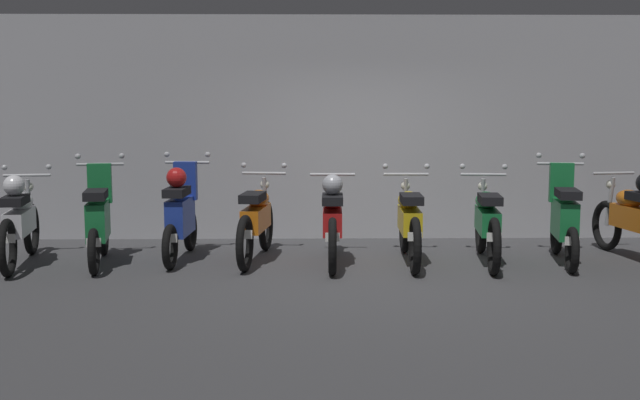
% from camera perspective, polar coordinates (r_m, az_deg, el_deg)
% --- Properties ---
extents(ground_plane, '(80.00, 80.00, 0.00)m').
position_cam_1_polar(ground_plane, '(8.84, 4.02, -5.35)').
color(ground_plane, '#424244').
extents(back_wall, '(16.28, 0.30, 3.10)m').
position_cam_1_polar(back_wall, '(11.03, 3.02, 5.27)').
color(back_wall, '#ADADB2').
rests_on(back_wall, ground).
extents(motorbike_slot_0, '(0.58, 1.94, 1.15)m').
position_cam_1_polar(motorbike_slot_0, '(9.82, -21.09, -1.42)').
color(motorbike_slot_0, black).
rests_on(motorbike_slot_0, ground).
extents(motorbike_slot_1, '(0.58, 1.67, 1.29)m').
position_cam_1_polar(motorbike_slot_1, '(9.57, -15.88, -1.42)').
color(motorbike_slot_1, black).
rests_on(motorbike_slot_1, ground).
extents(motorbike_slot_2, '(0.59, 1.68, 1.29)m').
position_cam_1_polar(motorbike_slot_2, '(9.63, -10.14, -0.97)').
color(motorbike_slot_2, black).
rests_on(motorbike_slot_2, ground).
extents(motorbike_slot_3, '(0.59, 1.95, 1.15)m').
position_cam_1_polar(motorbike_slot_3, '(9.49, -4.67, -1.46)').
color(motorbike_slot_3, black).
rests_on(motorbike_slot_3, ground).
extents(motorbike_slot_4, '(0.56, 1.95, 1.08)m').
position_cam_1_polar(motorbike_slot_4, '(9.26, 0.92, -1.44)').
color(motorbike_slot_4, black).
rests_on(motorbike_slot_4, ground).
extents(motorbike_slot_5, '(0.59, 1.95, 1.15)m').
position_cam_1_polar(motorbike_slot_5, '(9.37, 6.54, -1.59)').
color(motorbike_slot_5, black).
rests_on(motorbike_slot_5, ground).
extents(motorbike_slot_6, '(0.59, 1.95, 1.15)m').
position_cam_1_polar(motorbike_slot_6, '(9.49, 12.11, -1.60)').
color(motorbike_slot_6, black).
rests_on(motorbike_slot_6, ground).
extents(motorbike_slot_7, '(0.58, 1.67, 1.29)m').
position_cam_1_polar(motorbike_slot_7, '(9.75, 17.40, -1.33)').
color(motorbike_slot_7, black).
rests_on(motorbike_slot_7, ground).
extents(motorbike_slot_8, '(0.56, 1.94, 1.08)m').
position_cam_1_polar(motorbike_slot_8, '(10.19, 22.03, -1.18)').
color(motorbike_slot_8, black).
rests_on(motorbike_slot_8, ground).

